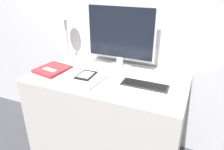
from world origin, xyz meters
TOP-DOWN VIEW (x-y plane):
  - wall_back at (0.00, 0.58)m, footprint 3.60×0.05m
  - desk at (0.00, 0.22)m, footprint 1.15×0.64m
  - monitor at (0.01, 0.44)m, footprint 0.55×0.11m
  - keyboard at (0.29, 0.18)m, footprint 0.32×0.11m
  - laptop at (-0.16, 0.10)m, footprint 0.33×0.27m
  - ereader at (-0.13, 0.12)m, footprint 0.12×0.16m
  - desk_lamp at (-0.48, 0.43)m, footprint 0.12×0.12m
  - notebook at (-0.44, 0.15)m, footprint 0.25×0.27m

SIDE VIEW (x-z plane):
  - desk at x=0.00m, z-range 0.00..0.75m
  - keyboard at x=0.29m, z-range 0.75..0.76m
  - laptop at x=-0.16m, z-range 0.75..0.77m
  - notebook at x=-0.44m, z-range 0.75..0.77m
  - ereader at x=-0.13m, z-range 0.77..0.78m
  - monitor at x=0.01m, z-range 0.76..1.26m
  - desk_lamp at x=-0.48m, z-range 0.86..1.30m
  - wall_back at x=0.00m, z-range 0.00..2.40m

